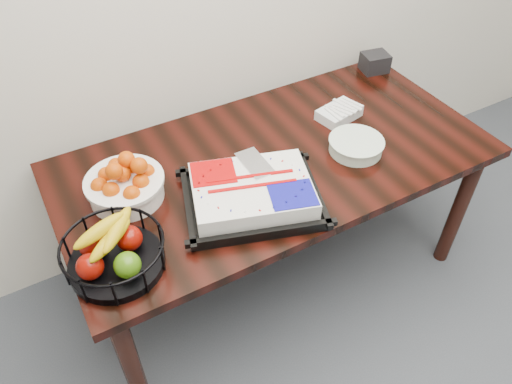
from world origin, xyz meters
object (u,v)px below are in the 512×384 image
cake_tray (252,194)px  tangerine_bowl (124,181)px  table (275,172)px  plate_stack (356,146)px  napkin_box (375,62)px  fruit_basket (114,252)px

cake_tray → tangerine_bowl: tangerine_bowl is taller
table → plate_stack: size_ratio=7.81×
cake_tray → napkin_box: 1.15m
tangerine_bowl → plate_stack: (0.92, -0.20, -0.05)m
table → napkin_box: 0.88m
cake_tray → fruit_basket: (-0.53, -0.04, 0.03)m
fruit_basket → plate_stack: fruit_basket is taller
fruit_basket → cake_tray: bearing=4.6°
table → cake_tray: bearing=-138.7°
table → tangerine_bowl: tangerine_bowl is taller
cake_tray → table: bearing=41.3°
cake_tray → plate_stack: cake_tray is taller
fruit_basket → plate_stack: size_ratio=1.45×
cake_tray → tangerine_bowl: bearing=146.9°
cake_tray → fruit_basket: bearing=-175.4°
tangerine_bowl → fruit_basket: bearing=-114.5°
fruit_basket → napkin_box: (1.55, 0.58, -0.03)m
plate_stack → napkin_box: napkin_box is taller
fruit_basket → tangerine_bowl: bearing=65.5°
tangerine_bowl → napkin_box: (1.41, 0.28, -0.04)m
fruit_basket → napkin_box: 1.66m
table → fruit_basket: bearing=-162.7°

